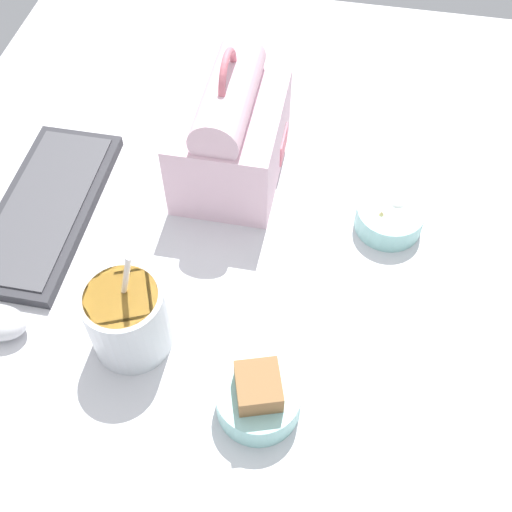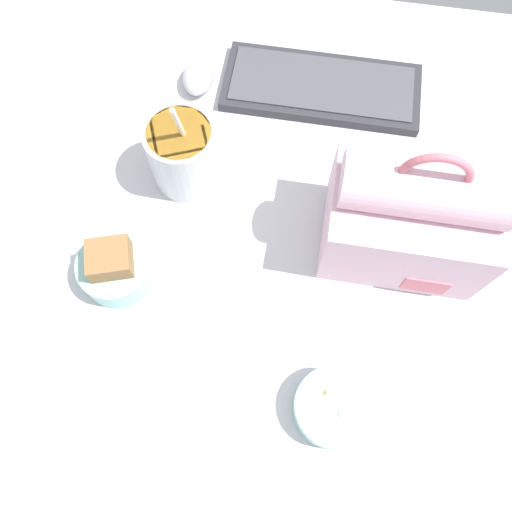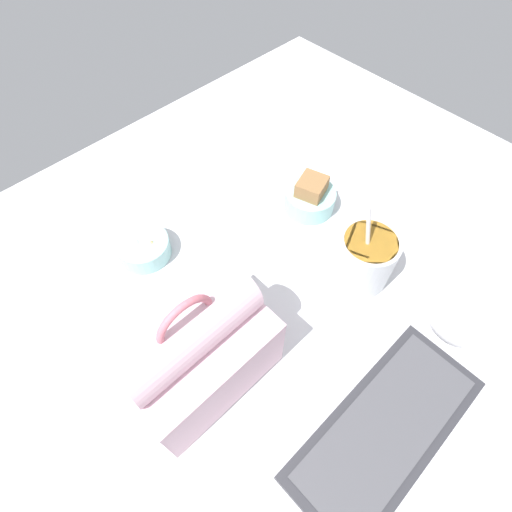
{
  "view_description": "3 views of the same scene",
  "coord_description": "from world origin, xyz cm",
  "px_view_note": "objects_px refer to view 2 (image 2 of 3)",
  "views": [
    {
      "loc": [
        -50.67,
        -11.24,
        77.58
      ],
      "look_at": [
        -0.31,
        -1.7,
        7.0
      ],
      "focal_mm": 45.0,
      "sensor_mm": 36.0,
      "label": 1
    },
    {
      "loc": [
        3.79,
        -26.98,
        69.78
      ],
      "look_at": [
        -0.31,
        -1.7,
        7.0
      ],
      "focal_mm": 35.0,
      "sensor_mm": 36.0,
      "label": 2
    },
    {
      "loc": [
        27.6,
        27.49,
        66.04
      ],
      "look_at": [
        -0.31,
        -1.7,
        7.0
      ],
      "focal_mm": 28.0,
      "sensor_mm": 36.0,
      "label": 3
    }
  ],
  "objects_px": {
    "keyboard": "(321,87)",
    "lunch_bag": "(410,216)",
    "soup_cup": "(183,154)",
    "bento_bowl_sandwich": "(116,267)",
    "computer_mouse": "(199,76)",
    "bento_bowl_snacks": "(333,407)"
  },
  "relations": [
    {
      "from": "soup_cup",
      "to": "bento_bowl_snacks",
      "type": "distance_m",
      "value": 0.41
    },
    {
      "from": "soup_cup",
      "to": "bento_bowl_sandwich",
      "type": "distance_m",
      "value": 0.19
    },
    {
      "from": "keyboard",
      "to": "lunch_bag",
      "type": "distance_m",
      "value": 0.3
    },
    {
      "from": "keyboard",
      "to": "lunch_bag",
      "type": "bearing_deg",
      "value": -61.93
    },
    {
      "from": "keyboard",
      "to": "soup_cup",
      "type": "xyz_separation_m",
      "value": [
        -0.19,
        -0.2,
        0.05
      ]
    },
    {
      "from": "lunch_bag",
      "to": "soup_cup",
      "type": "height_order",
      "value": "lunch_bag"
    },
    {
      "from": "keyboard",
      "to": "bento_bowl_sandwich",
      "type": "distance_m",
      "value": 0.45
    },
    {
      "from": "computer_mouse",
      "to": "lunch_bag",
      "type": "bearing_deg",
      "value": -35.13
    },
    {
      "from": "bento_bowl_sandwich",
      "to": "bento_bowl_snacks",
      "type": "relative_size",
      "value": 1.04
    },
    {
      "from": "lunch_bag",
      "to": "computer_mouse",
      "type": "relative_size",
      "value": 2.92
    },
    {
      "from": "keyboard",
      "to": "soup_cup",
      "type": "distance_m",
      "value": 0.28
    },
    {
      "from": "lunch_bag",
      "to": "bento_bowl_snacks",
      "type": "relative_size",
      "value": 2.25
    },
    {
      "from": "lunch_bag",
      "to": "bento_bowl_sandwich",
      "type": "distance_m",
      "value": 0.41
    },
    {
      "from": "bento_bowl_snacks",
      "to": "computer_mouse",
      "type": "bearing_deg",
      "value": 119.13
    },
    {
      "from": "keyboard",
      "to": "computer_mouse",
      "type": "relative_size",
      "value": 4.24
    },
    {
      "from": "soup_cup",
      "to": "lunch_bag",
      "type": "bearing_deg",
      "value": -11.03
    },
    {
      "from": "bento_bowl_sandwich",
      "to": "soup_cup",
      "type": "bearing_deg",
      "value": 71.11
    },
    {
      "from": "computer_mouse",
      "to": "bento_bowl_snacks",
      "type": "bearing_deg",
      "value": -60.87
    },
    {
      "from": "keyboard",
      "to": "soup_cup",
      "type": "bearing_deg",
      "value": -133.79
    },
    {
      "from": "bento_bowl_sandwich",
      "to": "keyboard",
      "type": "bearing_deg",
      "value": 56.42
    },
    {
      "from": "keyboard",
      "to": "soup_cup",
      "type": "relative_size",
      "value": 1.78
    },
    {
      "from": "bento_bowl_snacks",
      "to": "keyboard",
      "type": "bearing_deg",
      "value": 97.82
    }
  ]
}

